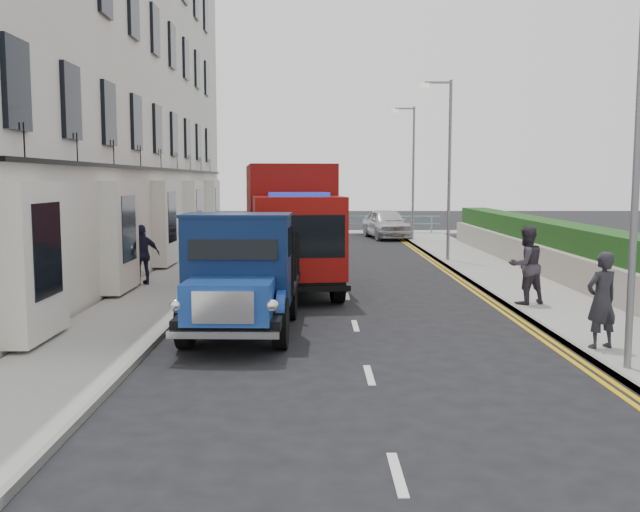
{
  "coord_description": "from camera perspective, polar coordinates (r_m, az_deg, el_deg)",
  "views": [
    {
      "loc": [
        -0.92,
        -13.54,
        3.24
      ],
      "look_at": [
        -0.77,
        3.52,
        1.4
      ],
      "focal_mm": 40.0,
      "sensor_mm": 36.0,
      "label": 1
    }
  ],
  "objects": [
    {
      "name": "ground",
      "position": [
        13.95,
        3.32,
        -7.28
      ],
      "size": [
        120.0,
        120.0,
        0.0
      ],
      "primitive_type": "plane",
      "color": "black",
      "rests_on": "ground"
    },
    {
      "name": "pavement_west",
      "position": [
        23.16,
        -11.15,
        -1.85
      ],
      "size": [
        2.4,
        38.0,
        0.12
      ],
      "primitive_type": "cube",
      "color": "gray",
      "rests_on": "ground"
    },
    {
      "name": "pavement_east",
      "position": [
        23.6,
        14.8,
        -1.8
      ],
      "size": [
        2.6,
        38.0,
        0.12
      ],
      "primitive_type": "cube",
      "color": "gray",
      "rests_on": "ground"
    },
    {
      "name": "promenade",
      "position": [
        42.67,
        0.74,
        1.88
      ],
      "size": [
        30.0,
        2.5,
        0.12
      ],
      "primitive_type": "cube",
      "color": "gray",
      "rests_on": "ground"
    },
    {
      "name": "sea_plane",
      "position": [
        73.62,
        0.22,
        3.63
      ],
      "size": [
        120.0,
        120.0,
        0.0
      ],
      "primitive_type": "plane",
      "color": "slate",
      "rests_on": "ground"
    },
    {
      "name": "terrace_west",
      "position": [
        28.16,
        -18.73,
        13.85
      ],
      "size": [
        6.31,
        30.2,
        14.25
      ],
      "color": "silver",
      "rests_on": "ground"
    },
    {
      "name": "garden_east",
      "position": [
        24.07,
        19.24,
        0.23
      ],
      "size": [
        1.45,
        28.0,
        1.75
      ],
      "color": "#B2AD9E",
      "rests_on": "ground"
    },
    {
      "name": "seafront_railing",
      "position": [
        41.83,
        0.77,
        2.51
      ],
      "size": [
        13.0,
        0.08,
        1.11
      ],
      "color": "#59B2A5",
      "rests_on": "ground"
    },
    {
      "name": "lamp_near",
      "position": [
        12.64,
        23.6,
        9.09
      ],
      "size": [
        1.23,
        0.18,
        7.0
      ],
      "color": "slate",
      "rests_on": "ground"
    },
    {
      "name": "lamp_mid",
      "position": [
        28.02,
        10.08,
        7.61
      ],
      "size": [
        1.23,
        0.18,
        7.0
      ],
      "color": "slate",
      "rests_on": "ground"
    },
    {
      "name": "lamp_far",
      "position": [
        37.89,
        7.3,
        7.25
      ],
      "size": [
        1.23,
        0.18,
        7.0
      ],
      "color": "slate",
      "rests_on": "ground"
    },
    {
      "name": "bedford_lorry",
      "position": [
        14.55,
        -6.5,
        -2.11
      ],
      "size": [
        2.28,
        5.4,
        2.52
      ],
      "rotation": [
        0.0,
        0.0,
        -0.03
      ],
      "color": "black",
      "rests_on": "ground"
    },
    {
      "name": "red_lorry",
      "position": [
        21.23,
        -2.42,
        2.68
      ],
      "size": [
        3.16,
        7.23,
        3.67
      ],
      "rotation": [
        0.0,
        0.0,
        0.12
      ],
      "color": "black",
      "rests_on": "ground"
    },
    {
      "name": "parked_car_front",
      "position": [
        20.76,
        -5.14,
        -0.81
      ],
      "size": [
        2.16,
        4.46,
        1.47
      ],
      "primitive_type": "imported",
      "rotation": [
        0.0,
        0.0,
        0.1
      ],
      "color": "black",
      "rests_on": "ground"
    },
    {
      "name": "parked_car_mid",
      "position": [
        25.79,
        -6.05,
        0.29
      ],
      "size": [
        1.42,
        3.8,
        1.24
      ],
      "primitive_type": "imported",
      "rotation": [
        0.0,
        0.0,
        -0.03
      ],
      "color": "#62B2D4",
      "rests_on": "ground"
    },
    {
      "name": "parked_car_rear",
      "position": [
        29.59,
        -5.69,
        1.03
      ],
      "size": [
        1.73,
        4.22,
        1.22
      ],
      "primitive_type": "imported",
      "rotation": [
        0.0,
        0.0,
        0.0
      ],
      "color": "silver",
      "rests_on": "ground"
    },
    {
      "name": "seafront_car_left",
      "position": [
        35.83,
        -3.91,
        2.04
      ],
      "size": [
        4.04,
        5.37,
        1.36
      ],
      "primitive_type": "imported",
      "rotation": [
        0.0,
        0.0,
        2.72
      ],
      "color": "black",
      "rests_on": "ground"
    },
    {
      "name": "seafront_car_right",
      "position": [
        39.39,
        5.34,
        2.6
      ],
      "size": [
        2.62,
        5.05,
        1.64
      ],
      "primitive_type": "imported",
      "rotation": [
        0.0,
        0.0,
        0.15
      ],
      "color": "#BAB8BD",
      "rests_on": "ground"
    },
    {
      "name": "pedestrian_east_near",
      "position": [
        14.16,
        21.61,
        -3.29
      ],
      "size": [
        0.77,
        0.63,
        1.8
      ],
      "primitive_type": "imported",
      "rotation": [
        0.0,
        0.0,
        3.49
      ],
      "color": "#232228",
      "rests_on": "pavement_east"
    },
    {
      "name": "pedestrian_east_far",
      "position": [
        18.56,
        16.16,
        -0.69
      ],
      "size": [
        1.15,
        1.02,
        1.97
      ],
      "primitive_type": "imported",
      "rotation": [
        0.0,
        0.0,
        3.48
      ],
      "color": "#35303A",
      "rests_on": "pavement_east"
    },
    {
      "name": "pedestrian_west_near",
      "position": [
        21.75,
        -14.01,
        0.09
      ],
      "size": [
        1.11,
        0.95,
        1.79
      ],
      "primitive_type": "imported",
      "rotation": [
        0.0,
        0.0,
        3.73
      ],
      "color": "#1C1D32",
      "rests_on": "pavement_west"
    },
    {
      "name": "pedestrian_west_far",
      "position": [
        28.29,
        -10.84,
        1.53
      ],
      "size": [
        0.92,
        0.64,
        1.79
      ],
      "primitive_type": "imported",
      "rotation": [
        0.0,
        0.0,
        -0.08
      ],
      "color": "#3E2D2D",
      "rests_on": "pavement_west"
    }
  ]
}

